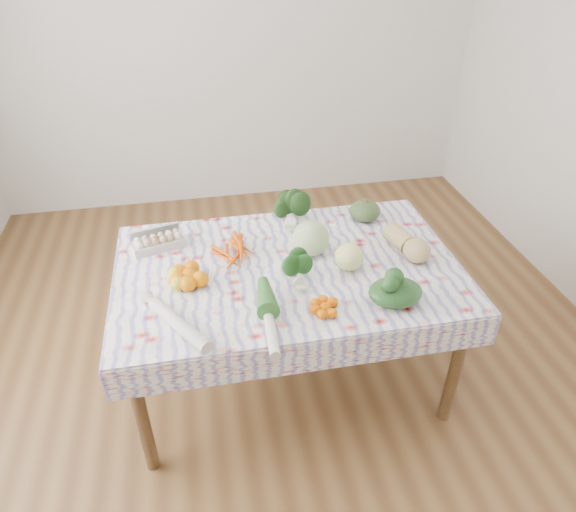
{
  "coord_description": "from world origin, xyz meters",
  "views": [
    {
      "loc": [
        -0.39,
        -1.99,
        2.21
      ],
      "look_at": [
        0.0,
        0.0,
        0.82
      ],
      "focal_mm": 32.0,
      "sensor_mm": 36.0,
      "label": 1
    }
  ],
  "objects_px": {
    "dining_table": "(288,280)",
    "kabocha_squash": "(365,211)",
    "butternut_squash": "(408,242)",
    "grapefruit": "(349,257)",
    "cabbage": "(311,238)",
    "egg_carton": "(159,243)"
  },
  "relations": [
    {
      "from": "kabocha_squash",
      "to": "cabbage",
      "type": "height_order",
      "value": "cabbage"
    },
    {
      "from": "grapefruit",
      "to": "butternut_squash",
      "type": "bearing_deg",
      "value": 13.27
    },
    {
      "from": "egg_carton",
      "to": "grapefruit",
      "type": "xyz_separation_m",
      "value": [
        0.9,
        -0.35,
        0.03
      ]
    },
    {
      "from": "dining_table",
      "to": "grapefruit",
      "type": "height_order",
      "value": "grapefruit"
    },
    {
      "from": "egg_carton",
      "to": "cabbage",
      "type": "relative_size",
      "value": 1.41
    },
    {
      "from": "egg_carton",
      "to": "dining_table",
      "type": "bearing_deg",
      "value": -38.56
    },
    {
      "from": "butternut_squash",
      "to": "dining_table",
      "type": "bearing_deg",
      "value": 167.0
    },
    {
      "from": "butternut_squash",
      "to": "grapefruit",
      "type": "bearing_deg",
      "value": -179.61
    },
    {
      "from": "cabbage",
      "to": "grapefruit",
      "type": "xyz_separation_m",
      "value": [
        0.15,
        -0.16,
        -0.02
      ]
    },
    {
      "from": "dining_table",
      "to": "cabbage",
      "type": "xyz_separation_m",
      "value": [
        0.13,
        0.08,
        0.17
      ]
    },
    {
      "from": "butternut_squash",
      "to": "grapefruit",
      "type": "xyz_separation_m",
      "value": [
        -0.33,
        -0.08,
        0.0
      ]
    },
    {
      "from": "dining_table",
      "to": "cabbage",
      "type": "distance_m",
      "value": 0.23
    },
    {
      "from": "dining_table",
      "to": "butternut_squash",
      "type": "height_order",
      "value": "butternut_squash"
    },
    {
      "from": "cabbage",
      "to": "butternut_squash",
      "type": "bearing_deg",
      "value": -10.24
    },
    {
      "from": "butternut_squash",
      "to": "grapefruit",
      "type": "height_order",
      "value": "grapefruit"
    },
    {
      "from": "kabocha_squash",
      "to": "grapefruit",
      "type": "xyz_separation_m",
      "value": [
        -0.22,
        -0.43,
        0.01
      ]
    },
    {
      "from": "kabocha_squash",
      "to": "butternut_squash",
      "type": "bearing_deg",
      "value": -73.55
    },
    {
      "from": "dining_table",
      "to": "cabbage",
      "type": "relative_size",
      "value": 8.79
    },
    {
      "from": "cabbage",
      "to": "butternut_squash",
      "type": "xyz_separation_m",
      "value": [
        0.48,
        -0.09,
        -0.03
      ]
    },
    {
      "from": "cabbage",
      "to": "egg_carton",
      "type": "bearing_deg",
      "value": 165.67
    },
    {
      "from": "dining_table",
      "to": "kabocha_squash",
      "type": "bearing_deg",
      "value": 35.28
    },
    {
      "from": "dining_table",
      "to": "egg_carton",
      "type": "distance_m",
      "value": 0.68
    }
  ]
}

